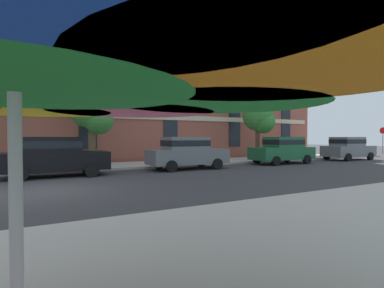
{
  "coord_description": "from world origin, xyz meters",
  "views": [
    {
      "loc": [
        0.05,
        -10.57,
        1.76
      ],
      "look_at": [
        7.34,
        3.2,
        1.4
      ],
      "focal_mm": 27.25,
      "sensor_mm": 36.0,
      "label": 1
    }
  ],
  "objects_px": {
    "sedan_black": "(55,155)",
    "street_tree_right": "(259,118)",
    "sedan_gray": "(187,152)",
    "patio_umbrella": "(14,44)",
    "street_tree_middle": "(92,115)",
    "sedan_gray_midblock": "(348,148)",
    "sedan_green": "(283,149)",
    "stop_sign": "(383,136)"
  },
  "relations": [
    {
      "from": "sedan_black",
      "to": "street_tree_right",
      "type": "relative_size",
      "value": 0.97
    },
    {
      "from": "sedan_black",
      "to": "sedan_gray",
      "type": "relative_size",
      "value": 1.0
    },
    {
      "from": "sedan_gray",
      "to": "patio_umbrella",
      "type": "bearing_deg",
      "value": -119.98
    },
    {
      "from": "sedan_gray",
      "to": "street_tree_middle",
      "type": "bearing_deg",
      "value": 144.44
    },
    {
      "from": "sedan_gray_midblock",
      "to": "street_tree_right",
      "type": "bearing_deg",
      "value": 157.27
    },
    {
      "from": "sedan_black",
      "to": "street_tree_middle",
      "type": "height_order",
      "value": "street_tree_middle"
    },
    {
      "from": "street_tree_right",
      "to": "sedan_gray",
      "type": "bearing_deg",
      "value": -160.02
    },
    {
      "from": "sedan_black",
      "to": "patio_umbrella",
      "type": "height_order",
      "value": "patio_umbrella"
    },
    {
      "from": "sedan_green",
      "to": "stop_sign",
      "type": "relative_size",
      "value": 1.56
    },
    {
      "from": "sedan_gray_midblock",
      "to": "stop_sign",
      "type": "distance_m",
      "value": 12.0
    },
    {
      "from": "stop_sign",
      "to": "street_tree_middle",
      "type": "bearing_deg",
      "value": -179.02
    },
    {
      "from": "sedan_gray",
      "to": "patio_umbrella",
      "type": "xyz_separation_m",
      "value": [
        -7.33,
        -12.7,
        1.24
      ]
    },
    {
      "from": "sedan_gray",
      "to": "sedan_black",
      "type": "bearing_deg",
      "value": 180.0
    },
    {
      "from": "stop_sign",
      "to": "sedan_black",
      "type": "bearing_deg",
      "value": -173.4
    },
    {
      "from": "sedan_gray_midblock",
      "to": "patio_umbrella",
      "type": "xyz_separation_m",
      "value": [
        -21.37,
        -12.7,
        1.24
      ]
    },
    {
      "from": "sedan_gray",
      "to": "street_tree_middle",
      "type": "height_order",
      "value": "street_tree_middle"
    },
    {
      "from": "sedan_green",
      "to": "stop_sign",
      "type": "xyz_separation_m",
      "value": [
        18.28,
        3.7,
        0.93
      ]
    },
    {
      "from": "street_tree_middle",
      "to": "sedan_green",
      "type": "bearing_deg",
      "value": -15.37
    },
    {
      "from": "sedan_black",
      "to": "street_tree_middle",
      "type": "relative_size",
      "value": 1.05
    },
    {
      "from": "sedan_gray",
      "to": "stop_sign",
      "type": "relative_size",
      "value": 1.56
    },
    {
      "from": "sedan_green",
      "to": "sedan_gray",
      "type": "bearing_deg",
      "value": 180.0
    },
    {
      "from": "sedan_gray",
      "to": "stop_sign",
      "type": "bearing_deg",
      "value": 8.28
    },
    {
      "from": "sedan_gray_midblock",
      "to": "street_tree_middle",
      "type": "height_order",
      "value": "street_tree_middle"
    },
    {
      "from": "sedan_gray_midblock",
      "to": "patio_umbrella",
      "type": "bearing_deg",
      "value": -149.28
    },
    {
      "from": "sedan_black",
      "to": "sedan_green",
      "type": "xyz_separation_m",
      "value": [
        13.7,
        0.0,
        0.0
      ]
    },
    {
      "from": "sedan_black",
      "to": "patio_umbrella",
      "type": "xyz_separation_m",
      "value": [
        -0.77,
        -12.7,
        1.24
      ]
    },
    {
      "from": "street_tree_right",
      "to": "stop_sign",
      "type": "bearing_deg",
      "value": 3.09
    },
    {
      "from": "sedan_gray",
      "to": "sedan_green",
      "type": "distance_m",
      "value": 7.14
    },
    {
      "from": "street_tree_middle",
      "to": "street_tree_right",
      "type": "xyz_separation_m",
      "value": [
        11.98,
        -0.46,
        0.21
      ]
    },
    {
      "from": "stop_sign",
      "to": "street_tree_right",
      "type": "bearing_deg",
      "value": -176.91
    },
    {
      "from": "sedan_black",
      "to": "street_tree_right",
      "type": "height_order",
      "value": "street_tree_right"
    },
    {
      "from": "sedan_green",
      "to": "stop_sign",
      "type": "bearing_deg",
      "value": 11.44
    },
    {
      "from": "sedan_gray_midblock",
      "to": "street_tree_middle",
      "type": "bearing_deg",
      "value": 170.22
    },
    {
      "from": "sedan_gray_midblock",
      "to": "street_tree_middle",
      "type": "relative_size",
      "value": 1.05
    },
    {
      "from": "street_tree_right",
      "to": "patio_umbrella",
      "type": "relative_size",
      "value": 1.27
    },
    {
      "from": "street_tree_middle",
      "to": "patio_umbrella",
      "type": "relative_size",
      "value": 1.17
    },
    {
      "from": "street_tree_right",
      "to": "sedan_black",
      "type": "bearing_deg",
      "value": -169.01
    },
    {
      "from": "sedan_gray",
      "to": "stop_sign",
      "type": "distance_m",
      "value": 25.71
    },
    {
      "from": "sedan_black",
      "to": "street_tree_right",
      "type": "distance_m",
      "value": 14.52
    },
    {
      "from": "sedan_gray_midblock",
      "to": "street_tree_right",
      "type": "xyz_separation_m",
      "value": [
        -6.53,
        2.73,
        2.28
      ]
    },
    {
      "from": "sedan_green",
      "to": "sedan_gray_midblock",
      "type": "distance_m",
      "value": 6.9
    },
    {
      "from": "street_tree_right",
      "to": "sedan_green",
      "type": "bearing_deg",
      "value": -97.86
    }
  ]
}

